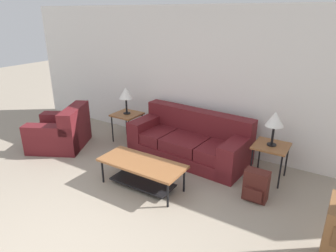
{
  "coord_description": "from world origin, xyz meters",
  "views": [
    {
      "loc": [
        2.26,
        -1.28,
        2.47
      ],
      "look_at": [
        -0.07,
        2.42,
        0.8
      ],
      "focal_mm": 32.0,
      "sensor_mm": 36.0,
      "label": 1
    }
  ],
  "objects_px": {
    "couch": "(189,142)",
    "table_lamp_right": "(275,120)",
    "backpack": "(256,186)",
    "side_table_right": "(271,149)",
    "armchair": "(61,132)",
    "coffee_table": "(142,169)",
    "side_table_left": "(127,116)",
    "table_lamp_left": "(126,94)"
  },
  "relations": [
    {
      "from": "coffee_table",
      "to": "side_table_right",
      "type": "distance_m",
      "value": 1.99
    },
    {
      "from": "armchair",
      "to": "table_lamp_left",
      "type": "xyz_separation_m",
      "value": [
        0.91,
        0.91,
        0.7
      ]
    },
    {
      "from": "armchair",
      "to": "coffee_table",
      "type": "bearing_deg",
      "value": -8.88
    },
    {
      "from": "armchair",
      "to": "table_lamp_left",
      "type": "relative_size",
      "value": 2.43
    },
    {
      "from": "couch",
      "to": "backpack",
      "type": "relative_size",
      "value": 4.87
    },
    {
      "from": "armchair",
      "to": "coffee_table",
      "type": "xyz_separation_m",
      "value": [
        2.21,
        -0.35,
        0.02
      ]
    },
    {
      "from": "table_lamp_left",
      "to": "backpack",
      "type": "xyz_separation_m",
      "value": [
        2.84,
        -0.68,
        -0.77
      ]
    },
    {
      "from": "armchair",
      "to": "coffee_table",
      "type": "height_order",
      "value": "armchair"
    },
    {
      "from": "side_table_right",
      "to": "backpack",
      "type": "relative_size",
      "value": 1.29
    },
    {
      "from": "coffee_table",
      "to": "table_lamp_left",
      "type": "xyz_separation_m",
      "value": [
        -1.3,
        1.26,
        0.68
      ]
    },
    {
      "from": "coffee_table",
      "to": "side_table_left",
      "type": "xyz_separation_m",
      "value": [
        -1.3,
        1.26,
        0.21
      ]
    },
    {
      "from": "couch",
      "to": "side_table_left",
      "type": "relative_size",
      "value": 3.79
    },
    {
      "from": "armchair",
      "to": "table_lamp_right",
      "type": "distance_m",
      "value": 3.91
    },
    {
      "from": "couch",
      "to": "side_table_right",
      "type": "xyz_separation_m",
      "value": [
        1.41,
        -0.01,
        0.22
      ]
    },
    {
      "from": "table_lamp_left",
      "to": "table_lamp_right",
      "type": "bearing_deg",
      "value": 0.0
    },
    {
      "from": "side_table_left",
      "to": "table_lamp_left",
      "type": "height_order",
      "value": "table_lamp_left"
    },
    {
      "from": "table_lamp_right",
      "to": "backpack",
      "type": "xyz_separation_m",
      "value": [
        0.0,
        -0.68,
        -0.77
      ]
    },
    {
      "from": "side_table_left",
      "to": "side_table_right",
      "type": "height_order",
      "value": "same"
    },
    {
      "from": "couch",
      "to": "table_lamp_right",
      "type": "relative_size",
      "value": 4.06
    },
    {
      "from": "armchair",
      "to": "table_lamp_left",
      "type": "distance_m",
      "value": 1.46
    },
    {
      "from": "coffee_table",
      "to": "backpack",
      "type": "height_order",
      "value": "backpack"
    },
    {
      "from": "backpack",
      "to": "table_lamp_right",
      "type": "bearing_deg",
      "value": 90.33
    },
    {
      "from": "coffee_table",
      "to": "table_lamp_left",
      "type": "bearing_deg",
      "value": 136.09
    },
    {
      "from": "armchair",
      "to": "couch",
      "type": "bearing_deg",
      "value": 21.57
    },
    {
      "from": "couch",
      "to": "table_lamp_right",
      "type": "height_order",
      "value": "table_lamp_right"
    },
    {
      "from": "coffee_table",
      "to": "side_table_left",
      "type": "relative_size",
      "value": 2.26
    },
    {
      "from": "couch",
      "to": "side_table_left",
      "type": "bearing_deg",
      "value": -179.67
    },
    {
      "from": "side_table_left",
      "to": "couch",
      "type": "bearing_deg",
      "value": 0.33
    },
    {
      "from": "armchair",
      "to": "table_lamp_right",
      "type": "bearing_deg",
      "value": 13.69
    },
    {
      "from": "table_lamp_left",
      "to": "table_lamp_right",
      "type": "distance_m",
      "value": 2.83
    },
    {
      "from": "side_table_left",
      "to": "table_lamp_left",
      "type": "relative_size",
      "value": 1.07
    },
    {
      "from": "armchair",
      "to": "side_table_left",
      "type": "relative_size",
      "value": 2.26
    },
    {
      "from": "backpack",
      "to": "side_table_left",
      "type": "bearing_deg",
      "value": 166.53
    },
    {
      "from": "table_lamp_left",
      "to": "armchair",
      "type": "bearing_deg",
      "value": -134.84
    },
    {
      "from": "armchair",
      "to": "table_lamp_right",
      "type": "relative_size",
      "value": 2.43
    },
    {
      "from": "couch",
      "to": "coffee_table",
      "type": "bearing_deg",
      "value": -95.2
    },
    {
      "from": "armchair",
      "to": "backpack",
      "type": "bearing_deg",
      "value": 3.53
    },
    {
      "from": "side_table_right",
      "to": "table_lamp_left",
      "type": "bearing_deg",
      "value": -180.0
    },
    {
      "from": "couch",
      "to": "table_lamp_right",
      "type": "bearing_deg",
      "value": -0.34
    },
    {
      "from": "couch",
      "to": "side_table_right",
      "type": "bearing_deg",
      "value": -0.34
    },
    {
      "from": "couch",
      "to": "table_lamp_left",
      "type": "xyz_separation_m",
      "value": [
        -1.42,
        -0.01,
        0.69
      ]
    },
    {
      "from": "armchair",
      "to": "side_table_right",
      "type": "relative_size",
      "value": 2.26
    }
  ]
}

